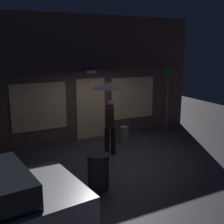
# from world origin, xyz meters

# --- Properties ---
(ground_plane) EXTENTS (18.00, 18.00, 0.00)m
(ground_plane) POSITION_xyz_m (0.00, 0.00, 0.00)
(ground_plane) COLOR #38353A
(building_facade) EXTENTS (8.51, 0.48, 4.39)m
(building_facade) POSITION_xyz_m (-0.00, 2.34, 2.17)
(building_facade) COLOR brown
(building_facade) RESTS_ON ground
(person_with_umbrella) EXTENTS (1.08, 1.08, 2.28)m
(person_with_umbrella) POSITION_xyz_m (-0.14, 0.38, 1.74)
(person_with_umbrella) COLOR black
(person_with_umbrella) RESTS_ON ground
(street_sign_post) EXTENTS (0.40, 0.07, 2.62)m
(street_sign_post) POSITION_xyz_m (2.93, 1.49, 1.48)
(street_sign_post) COLOR #595B60
(street_sign_post) RESTS_ON ground
(sidewalk_bollard) EXTENTS (0.29, 0.29, 0.60)m
(sidewalk_bollard) POSITION_xyz_m (0.78, 1.07, 0.30)
(sidewalk_bollard) COLOR slate
(sidewalk_bollard) RESTS_ON ground
(trash_bin) EXTENTS (0.53, 0.53, 0.85)m
(trash_bin) POSITION_xyz_m (-1.38, -1.45, 0.43)
(trash_bin) COLOR #2D2D33
(trash_bin) RESTS_ON ground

